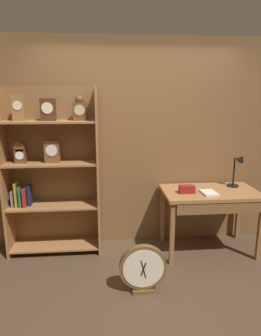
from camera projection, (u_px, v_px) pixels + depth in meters
ground_plane at (152, 305)px, 2.75m from camera, size 10.00×10.00×0.00m
back_wood_panel at (137, 144)px, 3.77m from camera, size 4.80×0.05×2.60m
bookshelf at (51, 170)px, 3.53m from camera, size 1.11×0.38×2.02m
workbench at (211, 199)px, 3.57m from camera, size 1.15×0.67×0.79m
desk_lamp at (238, 169)px, 3.67m from camera, size 0.20×0.20×0.43m
toolbox_small at (187, 189)px, 3.48m from camera, size 0.18×0.10×0.09m
open_repair_manual at (209, 193)px, 3.45m from camera, size 0.18×0.23×0.02m
round_clock_large at (143, 269)px, 2.88m from camera, size 0.47×0.11×0.51m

